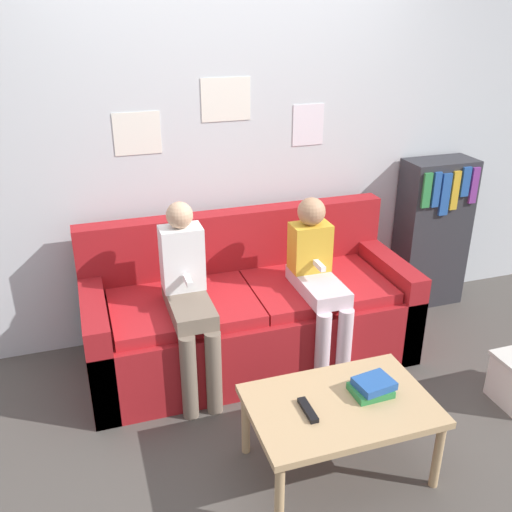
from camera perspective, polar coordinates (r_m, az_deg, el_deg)
name	(u,v)px	position (r m, az deg, el deg)	size (l,w,h in m)	color
ground_plane	(276,404)	(3.43, 2.05, -14.53)	(10.00, 10.00, 0.00)	#4C4742
wall_back	(226,144)	(3.74, -3.06, 11.12)	(8.00, 0.07, 2.60)	silver
couch	(249,315)	(3.67, -0.67, -5.89)	(2.03, 0.81, 0.91)	maroon
coffee_table	(340,410)	(2.85, 8.42, -15.01)	(0.88, 0.58, 0.40)	tan
person_left	(188,293)	(3.25, -6.80, -3.73)	(0.24, 0.56, 1.13)	#756656
person_right	(318,277)	(3.47, 6.21, -2.13)	(0.24, 0.56, 1.08)	silver
tv_remote	(308,410)	(2.74, 5.21, -15.09)	(0.04, 0.17, 0.02)	black
book_stack	(372,387)	(2.88, 11.55, -12.70)	(0.21, 0.17, 0.07)	#2D8442
bookshelf	(432,233)	(4.44, 17.19, 2.23)	(0.50, 0.29, 1.12)	#2D2D33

